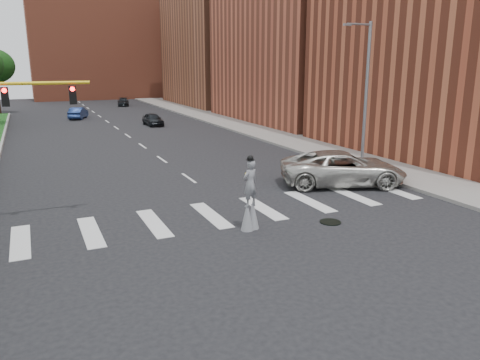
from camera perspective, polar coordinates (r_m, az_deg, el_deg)
ground_plane at (r=20.48m, az=0.80°, el=-4.66°), size 160.00×160.00×0.00m
sidewalk_right at (r=47.79m, az=1.65°, el=6.29°), size 5.00×90.00×0.18m
manhole at (r=20.29m, az=10.96°, el=-5.05°), size 0.90×0.90×0.04m
building_near at (r=39.84m, az=26.88°, el=19.03°), size 16.00×20.00×22.00m
building_mid at (r=56.62m, az=8.58°, el=19.44°), size 16.00×22.00×24.00m
building_far at (r=77.76m, az=-1.48°, el=16.62°), size 16.00×22.00×20.00m
building_backdrop at (r=96.64m, az=-16.43°, el=14.99°), size 26.00×14.00×18.00m
streetlight at (r=30.40m, az=15.01°, el=10.45°), size 2.05×0.20×9.00m
stilt_performer at (r=18.76m, az=1.24°, el=-2.39°), size 0.82×0.66×3.07m
suv_crossing at (r=26.37m, az=12.44°, el=1.41°), size 7.47×5.38×1.89m
car_near at (r=51.61m, az=-10.57°, el=7.28°), size 1.74×3.97×1.33m
car_mid at (r=60.26m, az=-19.12°, el=7.73°), size 2.79×4.46×1.39m
car_far at (r=76.57m, az=-14.04°, el=9.21°), size 2.43×4.38×1.20m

